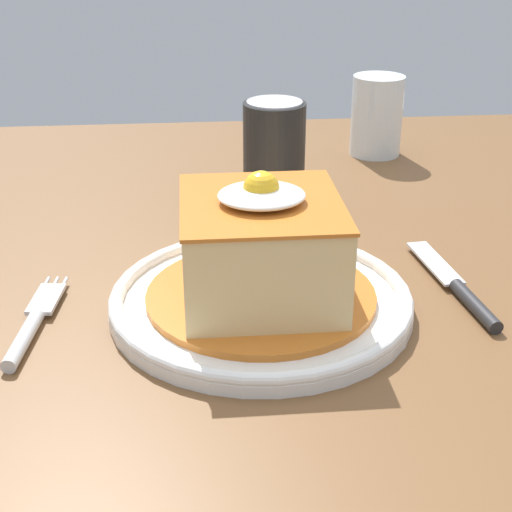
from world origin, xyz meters
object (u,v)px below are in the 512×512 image
main_plate (258,300)px  soda_can (274,159)px  knife (463,292)px  drinking_glass (376,121)px  fork (31,326)px

main_plate → soda_can: 0.22m
main_plate → knife: size_ratio=1.52×
main_plate → drinking_glass: size_ratio=2.41×
fork → knife: size_ratio=0.86×
fork → knife: (0.36, 0.02, 0.00)m
drinking_glass → fork: bearing=-131.5°
main_plate → soda_can: bearing=80.1°
fork → drinking_glass: drinking_glass is taller
soda_can → drinking_glass: size_ratio=1.18×
main_plate → drinking_glass: (0.20, 0.41, 0.04)m
knife → drinking_glass: size_ratio=1.58×
fork → soda_can: (0.22, 0.23, 0.06)m
fork → drinking_glass: bearing=48.5°
main_plate → knife: main_plate is taller
soda_can → main_plate: bearing=-99.9°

